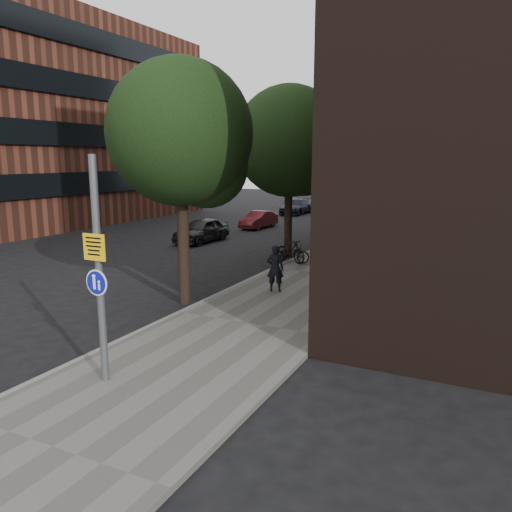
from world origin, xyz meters
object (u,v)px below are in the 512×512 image
Objects in this scene: signpost at (99,271)px; parked_car_near at (202,230)px; pedestrian at (275,268)px; parked_bike_facade_near at (371,266)px.

signpost is 17.85m from parked_car_near.
pedestrian is 4.23m from parked_bike_facade_near.
pedestrian is at bearing 129.78° from parked_bike_facade_near.
signpost is 2.84× the size of pedestrian.
pedestrian is 0.41× the size of parked_car_near.
pedestrian is 11.45m from parked_car_near.
parked_bike_facade_near is 11.51m from parked_car_near.
parked_car_near is (-10.51, 4.68, 0.12)m from parked_bike_facade_near.
signpost is 7.98m from pedestrian.
pedestrian reaches higher than parked_car_near.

